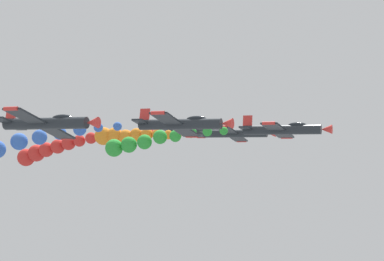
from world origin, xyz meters
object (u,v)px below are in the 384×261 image
Objects in this scene: airplane_right_inner at (181,124)px; airplane_right_outer at (47,123)px; airplane_left_inner at (236,133)px; airplane_left_outer at (195,131)px; airplane_lead at (283,130)px.

airplane_right_outer is (9.46, -9.75, -0.15)m from airplane_right_inner.
airplane_left_outer is (-9.13, -9.60, 0.62)m from airplane_left_inner.
airplane_left_outer is at bearing -179.09° from airplane_right_outer.
airplane_lead is 1.00× the size of airplane_left_outer.
airplane_lead is 27.31m from airplane_left_outer.
airplane_left_outer reaches higher than airplane_lead.
airplane_right_inner is at bearing -36.69° from airplane_lead.
airplane_right_inner is 1.00× the size of airplane_left_outer.
airplane_right_inner is at bearing 2.07° from airplane_left_inner.
airplane_right_outer is at bearing 0.91° from airplane_left_outer.
airplane_right_inner is at bearing 18.54° from airplane_left_outer.
airplane_right_outer is (40.46, 0.65, -0.34)m from airplane_left_outer.
airplane_right_inner is 32.69m from airplane_left_outer.
airplane_lead is 1.00× the size of airplane_left_inner.
airplane_left_outer reaches higher than airplane_right_inner.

